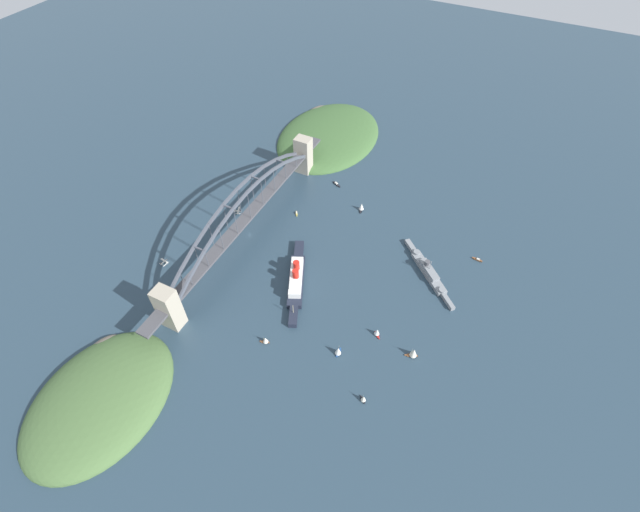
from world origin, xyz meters
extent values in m
plane|color=#283D4C|center=(0.00, 0.00, 0.00)|extent=(1400.00, 1400.00, 0.00)
cube|color=#ADA38E|center=(-115.85, 0.00, 21.43)|extent=(13.74, 17.20, 42.86)
cube|color=#ADA38E|center=(115.85, 0.00, 21.43)|extent=(13.74, 17.20, 42.86)
cube|color=#47474C|center=(0.00, 0.00, 24.17)|extent=(217.96, 11.90, 2.40)
cube|color=#47474C|center=(-134.71, 0.00, 24.17)|extent=(24.00, 11.90, 2.40)
cube|color=#47474C|center=(134.71, 0.00, 24.17)|extent=(24.00, 11.90, 2.40)
cube|color=#4C515B|center=(-101.17, -5.35, 30.06)|extent=(23.97, 1.80, 14.61)
cube|color=#4C515B|center=(-78.69, -5.35, 40.52)|extent=(23.69, 1.80, 12.12)
cube|color=#4C515B|center=(-56.21, -5.35, 48.37)|extent=(23.38, 1.80, 9.61)
cube|color=#4C515B|center=(-33.72, -5.35, 53.61)|extent=(23.03, 1.80, 7.08)
cube|color=#4C515B|center=(-11.24, -5.35, 56.22)|extent=(22.67, 1.80, 4.50)
cube|color=#4C515B|center=(11.24, -5.35, 56.22)|extent=(22.67, 1.80, 4.50)
cube|color=#4C515B|center=(33.72, -5.35, 53.61)|extent=(23.03, 1.80, 7.08)
cube|color=#4C515B|center=(56.21, -5.35, 48.37)|extent=(23.38, 1.80, 9.61)
cube|color=#4C515B|center=(78.69, -5.35, 40.52)|extent=(23.69, 1.80, 12.12)
cube|color=#4C515B|center=(101.17, -5.35, 30.06)|extent=(23.97, 1.80, 14.61)
cube|color=#4C515B|center=(-101.17, 5.35, 30.06)|extent=(23.97, 1.80, 14.61)
cube|color=#4C515B|center=(-78.69, 5.35, 40.52)|extent=(23.69, 1.80, 12.12)
cube|color=#4C515B|center=(-56.21, 5.35, 48.37)|extent=(23.38, 1.80, 9.61)
cube|color=#4C515B|center=(-33.72, 5.35, 53.61)|extent=(23.03, 1.80, 7.08)
cube|color=#4C515B|center=(-11.24, 5.35, 56.22)|extent=(22.67, 1.80, 4.50)
cube|color=#4C515B|center=(11.24, 5.35, 56.22)|extent=(22.67, 1.80, 4.50)
cube|color=#4C515B|center=(33.72, 5.35, 53.61)|extent=(23.03, 1.80, 7.08)
cube|color=#4C515B|center=(56.21, 5.35, 48.37)|extent=(23.38, 1.80, 9.61)
cube|color=#4C515B|center=(78.69, 5.35, 40.52)|extent=(23.69, 1.80, 12.12)
cube|color=#4C515B|center=(101.17, 5.35, 30.06)|extent=(23.97, 1.80, 14.61)
cube|color=#4C515B|center=(-112.41, 0.00, 24.17)|extent=(1.40, 10.71, 1.40)
cube|color=#4C515B|center=(-67.45, 0.00, 45.10)|extent=(1.40, 10.71, 1.40)
cube|color=#4C515B|center=(-22.48, 0.00, 55.57)|extent=(1.40, 10.71, 1.40)
cube|color=#4C515B|center=(22.48, 0.00, 55.57)|extent=(1.40, 10.71, 1.40)
cube|color=#4C515B|center=(67.45, 0.00, 45.10)|extent=(1.40, 10.71, 1.40)
cube|color=#4C515B|center=(112.41, 0.00, 24.17)|extent=(1.40, 10.71, 1.40)
cylinder|color=#4C515B|center=(-89.93, -5.35, 30.66)|extent=(0.56, 0.56, 10.57)
cylinder|color=#4C515B|center=(-89.93, 5.35, 30.66)|extent=(0.56, 0.56, 10.57)
cylinder|color=#4C515B|center=(-67.45, -5.35, 35.24)|extent=(0.56, 0.56, 19.73)
cylinder|color=#4C515B|center=(-67.45, 5.35, 35.24)|extent=(0.56, 0.56, 19.73)
cylinder|color=#4C515B|center=(-44.96, -5.35, 38.51)|extent=(0.56, 0.56, 26.27)
cylinder|color=#4C515B|center=(-44.96, 5.35, 38.51)|extent=(0.56, 0.56, 26.27)
cylinder|color=#4C515B|center=(-22.48, -5.35, 40.47)|extent=(0.56, 0.56, 30.20)
cylinder|color=#4C515B|center=(-22.48, 5.35, 40.47)|extent=(0.56, 0.56, 30.20)
cylinder|color=#4C515B|center=(0.00, -5.35, 41.12)|extent=(0.56, 0.56, 31.51)
cylinder|color=#4C515B|center=(0.00, 5.35, 41.12)|extent=(0.56, 0.56, 31.51)
cylinder|color=#4C515B|center=(22.48, -5.35, 40.47)|extent=(0.56, 0.56, 30.20)
cylinder|color=#4C515B|center=(22.48, 5.35, 40.47)|extent=(0.56, 0.56, 30.20)
cylinder|color=#4C515B|center=(44.96, -5.35, 38.51)|extent=(0.56, 0.56, 26.27)
cylinder|color=#4C515B|center=(44.96, 5.35, 38.51)|extent=(0.56, 0.56, 26.27)
cylinder|color=#4C515B|center=(67.45, -5.35, 35.24)|extent=(0.56, 0.56, 19.73)
cylinder|color=#4C515B|center=(67.45, 5.35, 35.24)|extent=(0.56, 0.56, 19.73)
cylinder|color=#4C515B|center=(89.93, -5.35, 30.66)|extent=(0.56, 0.56, 10.57)
cylinder|color=#4C515B|center=(89.93, 5.35, 30.66)|extent=(0.56, 0.56, 10.57)
ellipsoid|color=#3D6033|center=(-189.80, -4.14, 0.00)|extent=(161.29, 117.81, 24.79)
ellipsoid|color=#756B5B|center=(-226.09, -36.53, 0.00)|extent=(56.45, 35.34, 13.64)
ellipsoid|color=#476638|center=(195.61, -5.46, 0.00)|extent=(123.45, 93.52, 29.40)
ellipsoid|color=#756B5B|center=(167.84, -31.17, 0.00)|extent=(43.21, 28.05, 16.17)
cube|color=#1E2333|center=(32.45, 71.26, 2.65)|extent=(57.58, 35.71, 5.30)
cube|color=#1E2333|center=(67.27, 87.34, 2.65)|extent=(20.35, 14.41, 5.30)
cube|color=#1E2333|center=(-2.36, 55.18, 2.65)|extent=(20.94, 15.69, 5.30)
cube|color=white|center=(32.45, 71.26, 8.42)|extent=(43.72, 27.94, 6.25)
cube|color=white|center=(43.23, 76.23, 13.15)|extent=(12.63, 12.67, 3.20)
cylinder|color=red|center=(34.41, 72.16, 15.77)|extent=(5.74, 5.74, 8.45)
cylinder|color=red|center=(25.60, 68.09, 15.77)|extent=(5.74, 5.74, 8.45)
cylinder|color=tan|center=(65.10, 86.33, 10.30)|extent=(0.50, 0.50, 10.00)
cube|color=gray|center=(-31.24, 175.12, 2.01)|extent=(42.41, 43.85, 4.01)
cube|color=gray|center=(-7.29, 200.21, 2.01)|extent=(14.90, 15.34, 4.01)
cube|color=gray|center=(-55.18, 150.02, 2.01)|extent=(15.48, 15.90, 4.01)
cube|color=gray|center=(-31.24, 175.12, 5.90)|extent=(23.16, 23.78, 3.79)
cylinder|color=gray|center=(-14.78, 192.37, 5.11)|extent=(6.29, 6.29, 2.20)
cylinder|color=gray|center=(-47.70, 157.86, 5.11)|extent=(6.29, 6.29, 2.20)
cylinder|color=gray|center=(-31.24, 175.12, 12.80)|extent=(0.60, 0.60, 10.00)
cylinder|color=#4C4C51|center=(-34.83, 171.35, 10.00)|extent=(4.94, 4.94, 4.40)
cylinder|color=#B7B7B2|center=(-23.14, -28.64, 0.45)|extent=(3.10, 5.31, 0.90)
cylinder|color=#B7B7B2|center=(-20.25, -27.30, 0.45)|extent=(3.10, 5.31, 0.90)
cylinder|color=black|center=(-23.14, -28.64, 1.60)|extent=(0.14, 0.14, 1.40)
cylinder|color=black|center=(-20.25, -27.30, 1.60)|extent=(0.14, 0.14, 1.40)
ellipsoid|color=beige|center=(-21.70, -27.97, 3.03)|extent=(4.05, 6.51, 1.47)
cylinder|color=black|center=(-22.92, -25.32, 3.03)|extent=(1.60, 1.31, 1.39)
cube|color=beige|center=(-22.04, -27.24, 3.65)|extent=(11.07, 6.33, 0.20)
cube|color=beige|center=(-20.50, -30.57, 3.17)|extent=(4.40, 2.82, 0.12)
cube|color=black|center=(-20.50, -30.57, 4.51)|extent=(0.57, 1.05, 1.50)
cylinder|color=#B7B7B2|center=(67.90, -52.56, 0.45)|extent=(6.41, 1.87, 0.90)
cylinder|color=#B7B7B2|center=(68.43, -49.16, 0.45)|extent=(6.41, 1.87, 0.90)
cylinder|color=black|center=(67.90, -52.56, 1.57)|extent=(0.14, 0.14, 1.35)
cylinder|color=black|center=(68.43, -49.16, 1.57)|extent=(0.14, 0.14, 1.35)
ellipsoid|color=beige|center=(68.16, -50.86, 2.88)|extent=(7.97, 2.46, 1.26)
cylinder|color=black|center=(64.67, -50.32, 2.88)|extent=(0.97, 1.31, 1.20)
cube|color=beige|center=(67.19, -50.71, 3.41)|extent=(3.14, 9.62, 0.20)
cube|color=beige|center=(71.58, -51.39, 3.00)|extent=(1.64, 3.73, 0.12)
cube|color=black|center=(71.58, -51.39, 4.26)|extent=(1.11, 0.29, 1.50)
cube|color=gold|center=(-47.72, 27.67, 0.51)|extent=(4.76, 3.97, 1.02)
cube|color=gold|center=(-45.19, 29.32, 0.51)|extent=(1.80, 1.65, 1.02)
cube|color=gold|center=(-50.24, 26.02, 0.51)|extent=(1.91, 1.81, 1.02)
cube|color=beige|center=(-48.19, 27.36, 1.64)|extent=(2.68, 2.44, 1.25)
cube|color=brown|center=(56.22, 188.58, 0.45)|extent=(4.61, 6.73, 0.90)
cube|color=brown|center=(57.76, 184.70, 0.45)|extent=(1.80, 2.35, 0.90)
cube|color=brown|center=(54.67, 192.45, 0.45)|extent=(2.01, 2.43, 0.90)
cylinder|color=tan|center=(56.41, 188.09, 5.98)|extent=(0.16, 0.16, 10.16)
cone|color=silver|center=(55.73, 189.79, 5.47)|extent=(7.46, 7.46, 8.13)
cube|color=black|center=(-82.77, 85.70, 0.50)|extent=(5.97, 3.81, 1.01)
cube|color=black|center=(-79.17, 86.51, 0.50)|extent=(2.06, 1.57, 1.01)
cube|color=black|center=(-86.36, 84.89, 0.50)|extent=(2.11, 1.81, 1.01)
cylinder|color=tan|center=(-82.32, 85.80, 5.33)|extent=(0.16, 0.16, 8.65)
cone|color=white|center=(-83.89, 85.44, 4.90)|extent=(6.05, 6.05, 6.92)
cube|color=brown|center=(98.13, 77.53, 0.45)|extent=(3.47, 5.22, 0.89)
cube|color=brown|center=(99.10, 74.48, 0.45)|extent=(1.39, 1.81, 0.89)
cube|color=brown|center=(97.17, 80.58, 0.45)|extent=(1.57, 1.87, 0.89)
cylinder|color=tan|center=(98.26, 77.15, 4.49)|extent=(0.16, 0.16, 7.18)
cone|color=silver|center=(97.83, 78.49, 4.13)|extent=(5.52, 5.52, 5.74)
cube|color=black|center=(107.26, 168.30, 0.50)|extent=(3.99, 4.25, 0.99)
cube|color=black|center=(105.52, 166.24, 0.50)|extent=(1.49, 1.55, 0.99)
cube|color=black|center=(109.01, 170.36, 0.50)|extent=(1.61, 1.66, 0.99)
cylinder|color=tan|center=(107.04, 168.04, 4.55)|extent=(0.16, 0.16, 7.12)
cone|color=silver|center=(107.81, 168.94, 4.20)|extent=(5.23, 5.23, 5.70)
cube|color=brown|center=(-68.74, 211.43, 0.64)|extent=(2.81, 6.04, 1.27)
cube|color=brown|center=(-69.12, 207.55, 0.64)|extent=(1.42, 2.06, 1.27)
cube|color=brown|center=(-68.36, 215.31, 0.64)|extent=(1.67, 2.09, 1.27)
cube|color=beige|center=(-68.67, 212.16, 1.74)|extent=(2.08, 3.09, 0.93)
cube|color=#234C8C|center=(79.71, 135.55, 0.42)|extent=(5.47, 2.67, 0.85)
cube|color=#234C8C|center=(76.15, 135.37, 0.42)|extent=(1.84, 1.17, 0.85)
cube|color=#234C8C|center=(83.27, 135.74, 0.42)|extent=(1.85, 1.38, 0.85)
cylinder|color=tan|center=(79.26, 135.53, 5.56)|extent=(0.16, 0.16, 9.43)
cone|color=white|center=(80.82, 135.61, 5.09)|extent=(5.15, 5.15, 7.55)
cube|color=black|center=(-109.65, 44.72, 0.57)|extent=(5.48, 7.45, 1.14)
cube|color=black|center=(-107.55, 48.90, 0.57)|extent=(2.33, 2.74, 1.14)
cube|color=black|center=(-111.76, 40.53, 0.57)|extent=(2.59, 2.86, 1.14)
cube|color=beige|center=(-110.05, 43.93, 1.80)|extent=(3.44, 4.07, 1.31)
cube|color=#B2231E|center=(51.00, 157.41, 0.48)|extent=(4.53, 4.71, 0.95)
cube|color=#B2231E|center=(53.09, 159.70, 0.48)|extent=(1.67, 1.72, 0.95)
cube|color=#B2231E|center=(48.91, 155.11, 0.48)|extent=(1.80, 1.83, 0.95)
cylinder|color=tan|center=(51.26, 157.69, 4.71)|extent=(0.16, 0.16, 7.53)
cone|color=white|center=(50.35, 156.69, 4.34)|extent=(6.03, 6.03, 6.02)
camera|label=1|loc=(245.91, 202.37, 318.94)|focal=24.99mm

